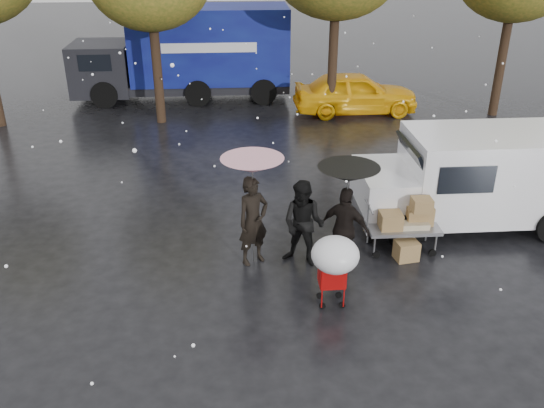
{
  "coord_description": "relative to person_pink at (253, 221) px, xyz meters",
  "views": [
    {
      "loc": [
        -1.03,
        -9.73,
        6.31
      ],
      "look_at": [
        -0.25,
        1.0,
        1.04
      ],
      "focal_mm": 38.0,
      "sensor_mm": 36.0,
      "label": 1
    }
  ],
  "objects": [
    {
      "name": "person_middle",
      "position": [
        1.0,
        -0.13,
        -0.03
      ],
      "size": [
        1.1,
        1.01,
        1.82
      ],
      "primitive_type": "imported",
      "rotation": [
        0.0,
        0.0,
        -0.46
      ],
      "color": "black",
      "rests_on": "ground"
    },
    {
      "name": "vendor_cart",
      "position": [
        3.24,
        0.25,
        -0.21
      ],
      "size": [
        1.52,
        0.8,
        1.27
      ],
      "color": "slate",
      "rests_on": "ground"
    },
    {
      "name": "yellow_taxi",
      "position": [
        4.15,
        10.09,
        -0.18
      ],
      "size": [
        4.47,
        1.86,
        1.51
      ],
      "primitive_type": "imported",
      "rotation": [
        0.0,
        0.0,
        1.59
      ],
      "color": "#FFB70D",
      "rests_on": "ground"
    },
    {
      "name": "umbrella_black",
      "position": [
        1.8,
        -0.34,
        1.11
      ],
      "size": [
        1.19,
        1.19,
        2.2
      ],
      "color": "#4C4C4C",
      "rests_on": "ground"
    },
    {
      "name": "box_ground_near",
      "position": [
        3.16,
        -0.14,
        -0.73
      ],
      "size": [
        0.51,
        0.44,
        0.41
      ],
      "primitive_type": "cube",
      "rotation": [
        0.0,
        0.0,
        0.16
      ],
      "color": "olive",
      "rests_on": "ground"
    },
    {
      "name": "white_van",
      "position": [
        5.04,
        1.34,
        0.22
      ],
      "size": [
        4.91,
        2.18,
        2.2
      ],
      "color": "white",
      "rests_on": "ground"
    },
    {
      "name": "ground",
      "position": [
        0.67,
        -0.46,
        -0.94
      ],
      "size": [
        90.0,
        90.0,
        0.0
      ],
      "primitive_type": "plane",
      "color": "black",
      "rests_on": "ground"
    },
    {
      "name": "person_pink",
      "position": [
        0.0,
        0.0,
        0.0
      ],
      "size": [
        0.82,
        0.74,
        1.88
      ],
      "primitive_type": "imported",
      "rotation": [
        0.0,
        0.0,
        0.54
      ],
      "color": "black",
      "rests_on": "ground"
    },
    {
      "name": "blue_truck",
      "position": [
        -1.95,
        12.58,
        0.82
      ],
      "size": [
        8.3,
        2.6,
        3.5
      ],
      "color": "#0B0C5E",
      "rests_on": "ground"
    },
    {
      "name": "shopping_cart",
      "position": [
        1.35,
        -1.72,
        0.12
      ],
      "size": [
        0.84,
        0.84,
        1.46
      ],
      "color": "#B30A0A",
      "rests_on": "ground"
    },
    {
      "name": "person_black",
      "position": [
        1.8,
        -0.34,
        -0.06
      ],
      "size": [
        1.09,
        0.92,
        1.75
      ],
      "primitive_type": "imported",
      "rotation": [
        0.0,
        0.0,
        2.57
      ],
      "color": "black",
      "rests_on": "ground"
    },
    {
      "name": "umbrella_pink",
      "position": [
        0.0,
        0.0,
        1.2
      ],
      "size": [
        1.23,
        1.23,
        2.29
      ],
      "color": "#4C4C4C",
      "rests_on": "ground"
    },
    {
      "name": "box_ground_far",
      "position": [
        2.8,
        1.22,
        -0.77
      ],
      "size": [
        0.52,
        0.45,
        0.34
      ],
      "primitive_type": "cube",
      "rotation": [
        0.0,
        0.0,
        -0.29
      ],
      "color": "olive",
      "rests_on": "ground"
    }
  ]
}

